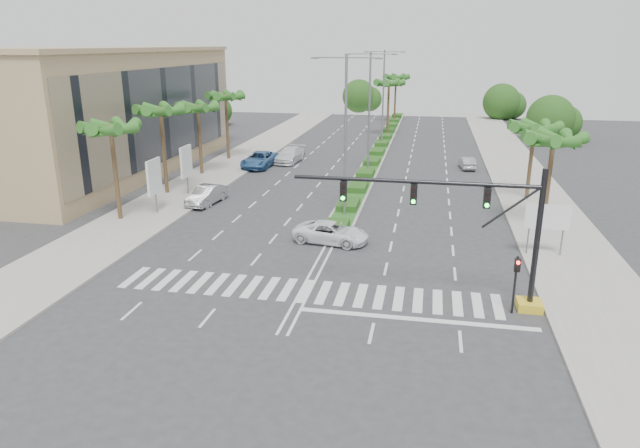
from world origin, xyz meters
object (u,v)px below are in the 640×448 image
(car_crossing, at_px, (331,233))
(car_parked_c, at_px, (259,160))
(car_parked_a, at_px, (209,195))
(car_parked_b, at_px, (206,195))
(car_right, at_px, (467,163))
(car_parked_d, at_px, (290,155))

(car_crossing, bearing_deg, car_parked_c, 37.04)
(car_parked_a, relative_size, car_parked_b, 0.86)
(car_parked_c, relative_size, car_right, 1.54)
(car_parked_c, bearing_deg, car_parked_d, 54.53)
(car_crossing, bearing_deg, car_parked_b, 67.02)
(car_parked_d, relative_size, car_right, 1.47)
(car_parked_b, xyz_separation_m, car_parked_d, (2.56, 18.40, 0.06))
(car_parked_a, relative_size, car_parked_c, 0.67)
(car_parked_c, bearing_deg, car_crossing, -60.28)
(car_parked_a, height_order, car_crossing, car_crossing)
(car_parked_a, xyz_separation_m, car_parked_d, (2.56, 17.91, 0.14))
(car_right, bearing_deg, car_parked_c, 3.25)
(car_parked_a, bearing_deg, car_parked_c, 93.91)
(car_right, bearing_deg, car_parked_a, 33.60)
(car_parked_a, bearing_deg, car_parked_b, -86.09)
(car_parked_b, xyz_separation_m, car_right, (21.96, 18.61, -0.13))
(car_parked_c, xyz_separation_m, car_parked_d, (2.56, 3.33, -0.01))
(car_parked_d, bearing_deg, car_parked_b, -91.40)
(car_parked_d, bearing_deg, car_parked_a, -91.61)
(car_parked_b, xyz_separation_m, car_parked_c, (0.00, 15.07, 0.06))
(car_crossing, relative_size, car_right, 1.30)
(car_crossing, xyz_separation_m, car_right, (10.15, 26.11, -0.06))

